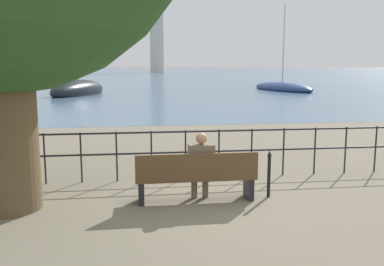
% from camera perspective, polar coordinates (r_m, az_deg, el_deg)
% --- Properties ---
extents(ground_plane, '(1000.00, 1000.00, 0.00)m').
position_cam_1_polar(ground_plane, '(7.80, 0.51, -8.96)').
color(ground_plane, '#7A705B').
extents(harbor_water, '(600.00, 300.00, 0.01)m').
position_cam_1_polar(harbor_water, '(166.85, -7.57, 8.24)').
color(harbor_water, slate).
rests_on(harbor_water, ground_plane).
extents(park_bench, '(2.15, 0.45, 0.90)m').
position_cam_1_polar(park_bench, '(7.61, 0.59, -5.93)').
color(park_bench, brown).
rests_on(park_bench, ground_plane).
extents(seated_person_left, '(0.46, 0.35, 1.24)m').
position_cam_1_polar(seated_person_left, '(7.65, 1.22, -4.06)').
color(seated_person_left, brown).
rests_on(seated_person_left, ground_plane).
extents(promenade_railing, '(14.51, 0.04, 1.05)m').
position_cam_1_polar(promenade_railing, '(9.07, -0.87, -1.85)').
color(promenade_railing, black).
rests_on(promenade_railing, ground_plane).
extents(closed_umbrella, '(0.09, 0.09, 0.88)m').
position_cam_1_polar(closed_umbrella, '(7.99, 10.23, -5.04)').
color(closed_umbrella, black).
rests_on(closed_umbrella, ground_plane).
extents(sailboat_1, '(4.46, 9.22, 8.23)m').
position_cam_1_polar(sailboat_1, '(41.15, 11.94, 5.91)').
color(sailboat_1, navy).
rests_on(sailboat_1, ground_plane).
extents(sailboat_2, '(4.90, 7.97, 12.89)m').
position_cam_1_polar(sailboat_2, '(35.73, -14.91, 5.58)').
color(sailboat_2, black).
rests_on(sailboat_2, ground_plane).
extents(harbor_lighthouse, '(4.17, 4.17, 21.94)m').
position_cam_1_polar(harbor_lighthouse, '(128.00, -4.68, 12.60)').
color(harbor_lighthouse, beige).
rests_on(harbor_lighthouse, ground_plane).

